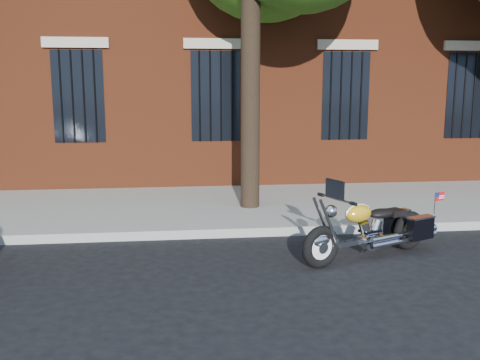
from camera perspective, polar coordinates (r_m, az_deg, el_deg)
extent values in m
plane|color=black|center=(7.51, 0.15, -8.96)|extent=(120.00, 120.00, 0.00)
cube|color=gray|center=(8.79, -0.88, -5.58)|extent=(40.00, 0.16, 0.15)
cube|color=gray|center=(10.61, -1.87, -2.85)|extent=(40.00, 3.60, 0.15)
cube|color=black|center=(12.19, -2.63, 8.91)|extent=(1.10, 0.14, 2.00)
cube|color=#B2A893|center=(12.19, -2.67, 14.32)|extent=(1.40, 0.20, 0.22)
cylinder|color=black|center=(12.11, -2.60, 8.90)|extent=(0.04, 0.04, 2.00)
cylinder|color=#2D2316|center=(10.03, 1.11, 10.38)|extent=(0.36, 0.36, 5.00)
torus|color=black|center=(7.33, 8.61, -7.08)|extent=(0.60, 0.36, 0.59)
torus|color=black|center=(8.44, 17.60, -5.15)|extent=(0.60, 0.36, 0.59)
cylinder|color=white|center=(7.33, 8.61, -7.08)|extent=(0.43, 0.22, 0.44)
cylinder|color=white|center=(8.44, 17.60, -5.15)|extent=(0.43, 0.22, 0.44)
ellipsoid|color=white|center=(7.30, 8.63, -6.42)|extent=(0.33, 0.23, 0.17)
ellipsoid|color=yellow|center=(8.42, 17.64, -4.45)|extent=(0.33, 0.24, 0.17)
cube|color=white|center=(7.87, 13.43, -6.19)|extent=(1.25, 0.61, 0.07)
cylinder|color=white|center=(7.90, 13.66, -6.26)|extent=(0.32, 0.26, 0.28)
cylinder|color=white|center=(8.09, 16.72, -5.95)|extent=(1.04, 0.51, 0.08)
ellipsoid|color=yellow|center=(7.63, 12.49, -3.50)|extent=(0.50, 0.41, 0.25)
ellipsoid|color=black|center=(7.94, 14.83, -3.46)|extent=(0.49, 0.40, 0.14)
cube|color=black|center=(8.55, 16.39, -4.22)|extent=(0.44, 0.30, 0.34)
cube|color=black|center=(8.25, 18.68, -4.86)|extent=(0.44, 0.30, 0.34)
cylinder|color=white|center=(7.32, 10.26, -2.01)|extent=(0.30, 0.64, 0.03)
sphere|color=white|center=(7.30, 9.69, -3.31)|extent=(0.23, 0.23, 0.18)
cube|color=black|center=(7.27, 10.08, -0.95)|extent=(0.17, 0.34, 0.25)
cube|color=red|center=(8.38, 20.52, -1.65)|extent=(0.18, 0.09, 0.12)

